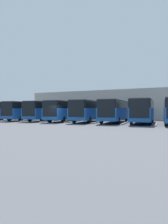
# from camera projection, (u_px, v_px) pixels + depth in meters

# --- Properties ---
(ground_plane) EXTENTS (600.00, 600.00, 0.00)m
(ground_plane) POSITION_uv_depth(u_px,v_px,m) (58.00, 124.00, 30.01)
(ground_plane) COLOR #5B5B60
(curb_divider_0) EXTENTS (1.04, 5.98, 0.15)m
(curb_divider_0) POSITION_uv_depth(u_px,v_px,m) (156.00, 124.00, 27.40)
(curb_divider_0) COLOR #9E9E99
(curb_divider_0) RESTS_ON ground_plane
(bus_1) EXTENTS (4.05, 11.45, 3.29)m
(bus_1) POSITION_uv_depth(u_px,v_px,m) (143.00, 110.00, 30.27)
(bus_1) COLOR #19519E
(bus_1) RESTS_ON ground_plane
(curb_divider_1) EXTENTS (1.04, 5.98, 0.15)m
(curb_divider_1) POSITION_uv_depth(u_px,v_px,m) (125.00, 123.00, 29.76)
(curb_divider_1) COLOR #9E9E99
(curb_divider_1) RESTS_ON ground_plane
(bus_2) EXTENTS (4.05, 11.45, 3.29)m
(bus_2) POSITION_uv_depth(u_px,v_px,m) (115.00, 110.00, 32.35)
(bus_2) COLOR #19519E
(bus_2) RESTS_ON ground_plane
(curb_divider_2) EXTENTS (1.04, 5.98, 0.15)m
(curb_divider_2) POSITION_uv_depth(u_px,v_px,m) (98.00, 122.00, 31.83)
(curb_divider_2) COLOR #9E9E99
(curb_divider_2) RESTS_ON ground_plane
(bus_3) EXTENTS (4.05, 11.45, 3.29)m
(bus_3) POSITION_uv_depth(u_px,v_px,m) (89.00, 110.00, 34.07)
(bus_3) COLOR #19519E
(bus_3) RESTS_ON ground_plane
(curb_divider_3) EXTENTS (1.04, 5.98, 0.15)m
(curb_divider_3) POSITION_uv_depth(u_px,v_px,m) (72.00, 122.00, 33.56)
(curb_divider_3) COLOR #9E9E99
(curb_divider_3) RESTS_ON ground_plane
(bus_4) EXTENTS (4.05, 11.45, 3.29)m
(bus_4) POSITION_uv_depth(u_px,v_px,m) (66.00, 110.00, 35.81)
(bus_4) COLOR #19519E
(bus_4) RESTS_ON ground_plane
(curb_divider_4) EXTENTS (1.04, 5.98, 0.15)m
(curb_divider_4) POSITION_uv_depth(u_px,v_px,m) (50.00, 121.00, 35.30)
(curb_divider_4) COLOR #9E9E99
(curb_divider_4) RESTS_ON ground_plane
(bus_5) EXTENTS (4.05, 11.45, 3.29)m
(bus_5) POSITION_uv_depth(u_px,v_px,m) (47.00, 110.00, 37.98)
(bus_5) COLOR #19519E
(bus_5) RESTS_ON ground_plane
(curb_divider_5) EXTENTS (1.04, 5.98, 0.15)m
(curb_divider_5) POSITION_uv_depth(u_px,v_px,m) (31.00, 120.00, 37.47)
(curb_divider_5) COLOR #9E9E99
(curb_divider_5) RESTS_ON ground_plane
(bus_6) EXTENTS (4.05, 11.45, 3.29)m
(bus_6) POSITION_uv_depth(u_px,v_px,m) (27.00, 110.00, 39.56)
(bus_6) COLOR #19519E
(bus_6) RESTS_ON ground_plane
(curb_divider_6) EXTENTS (1.04, 5.98, 0.15)m
(curb_divider_6) POSITION_uv_depth(u_px,v_px,m) (12.00, 120.00, 39.05)
(curb_divider_6) COLOR #9E9E99
(curb_divider_6) RESTS_ON ground_plane
(bus_7) EXTENTS (4.05, 11.45, 3.29)m
(bus_7) POSITION_uv_depth(u_px,v_px,m) (9.00, 110.00, 41.17)
(bus_7) COLOR #19519E
(bus_7) RESTS_ON ground_plane
(station_building) EXTENTS (34.86, 14.79, 5.94)m
(station_building) POSITION_uv_depth(u_px,v_px,m) (112.00, 105.00, 49.53)
(station_building) COLOR #A8A399
(station_building) RESTS_ON ground_plane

